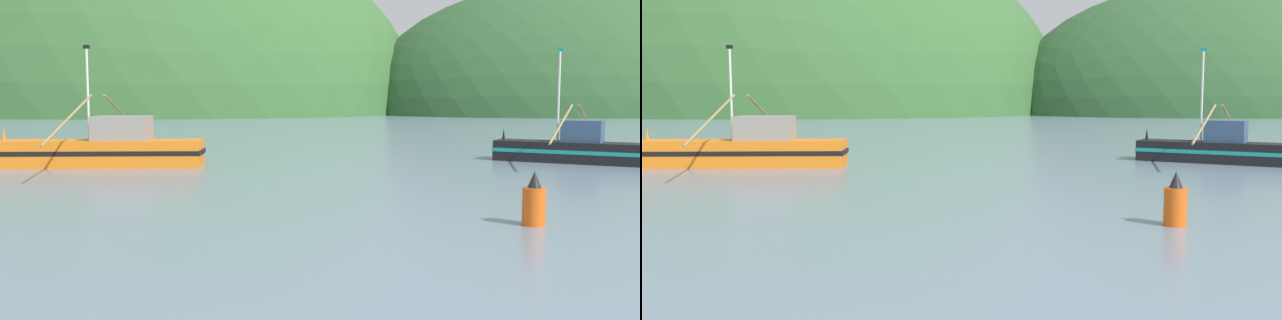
# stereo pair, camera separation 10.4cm
# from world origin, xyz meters

# --- Properties ---
(hill_far_right) EXTENTS (119.41, 95.53, 86.78)m
(hill_far_right) POSITION_xyz_m (-31.85, 152.77, 0.00)
(hill_far_right) COLOR #386633
(hill_far_right) RESTS_ON ground
(hill_far_center) EXTENTS (81.79, 65.43, 54.24)m
(hill_far_center) POSITION_xyz_m (54.08, 140.43, 0.00)
(hill_far_center) COLOR #2D562D
(hill_far_center) RESTS_ON ground
(fishing_boat_orange) EXTENTS (11.22, 16.84, 6.56)m
(fishing_boat_orange) POSITION_xyz_m (-9.23, 33.45, 0.94)
(fishing_boat_orange) COLOR orange
(fishing_boat_orange) RESTS_ON ground
(fishing_boat_black) EXTENTS (8.73, 11.76, 6.59)m
(fishing_boat_black) POSITION_xyz_m (17.31, 35.00, 0.80)
(fishing_boat_black) COLOR black
(fishing_boat_black) RESTS_ON ground
(channel_buoy) EXTENTS (0.67, 0.67, 1.63)m
(channel_buoy) POSITION_xyz_m (8.62, 16.51, 0.68)
(channel_buoy) COLOR #E55914
(channel_buoy) RESTS_ON ground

